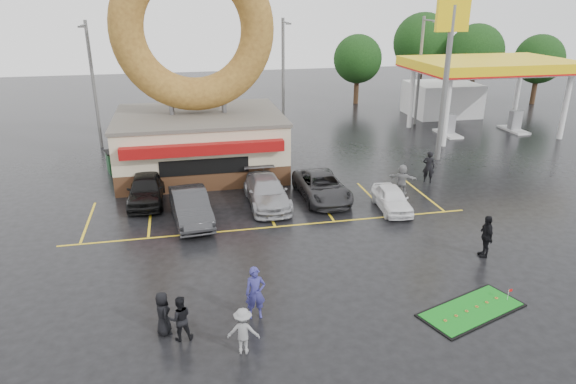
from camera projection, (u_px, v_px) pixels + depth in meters
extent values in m
plane|color=black|center=(290.00, 260.00, 21.84)|extent=(120.00, 120.00, 0.00)
cube|color=#472B19|center=(202.00, 161.00, 32.91)|extent=(10.00, 8.00, 1.20)
cube|color=beige|center=(200.00, 135.00, 32.29)|extent=(10.00, 8.00, 2.30)
cube|color=#59544C|center=(199.00, 115.00, 31.84)|extent=(10.20, 8.20, 0.20)
cube|color=maroon|center=(204.00, 149.00, 28.27)|extent=(9.00, 0.60, 0.60)
cylinder|color=slate|center=(171.00, 105.00, 31.28)|extent=(0.30, 0.30, 1.20)
cylinder|color=slate|center=(224.00, 103.00, 31.91)|extent=(0.30, 0.30, 1.20)
torus|color=brown|center=(193.00, 29.00, 30.03)|extent=(9.60, 2.00, 9.60)
cylinder|color=silver|center=(446.00, 113.00, 37.57)|extent=(0.40, 0.40, 5.00)
cylinder|color=silver|center=(565.00, 107.00, 39.52)|extent=(0.40, 0.40, 5.00)
cylinder|color=silver|center=(411.00, 98.00, 43.06)|extent=(0.40, 0.40, 5.00)
cylinder|color=silver|center=(517.00, 94.00, 45.01)|extent=(0.40, 0.40, 5.00)
cube|color=silver|center=(490.00, 68.00, 40.31)|extent=(12.00, 8.00, 0.50)
cube|color=yellow|center=(490.00, 64.00, 40.20)|extent=(12.30, 8.30, 0.70)
cube|color=#99999E|center=(449.00, 124.00, 41.28)|extent=(0.90, 0.60, 1.60)
cube|color=#99999E|center=(515.00, 120.00, 42.45)|extent=(0.90, 0.60, 1.60)
cube|color=silver|center=(442.00, 99.00, 48.04)|extent=(6.00, 5.00, 3.00)
cylinder|color=slate|center=(445.00, 86.00, 33.55)|extent=(0.36, 0.36, 10.00)
cube|color=yellow|center=(453.00, 13.00, 31.95)|extent=(2.20, 0.30, 2.20)
cylinder|color=slate|center=(94.00, 86.00, 36.55)|extent=(0.24, 0.24, 9.00)
cylinder|color=slate|center=(83.00, 25.00, 34.14)|extent=(0.12, 2.00, 0.12)
cube|color=slate|center=(81.00, 27.00, 33.25)|extent=(0.40, 0.18, 0.12)
cylinder|color=slate|center=(283.00, 78.00, 40.20)|extent=(0.24, 0.24, 9.00)
cylinder|color=slate|center=(286.00, 22.00, 37.79)|extent=(0.12, 2.00, 0.12)
cube|color=slate|center=(288.00, 24.00, 36.89)|extent=(0.40, 0.18, 0.12)
cylinder|color=slate|center=(419.00, 72.00, 43.45)|extent=(0.24, 0.24, 9.00)
cylinder|color=slate|center=(430.00, 20.00, 41.04)|extent=(0.12, 2.00, 0.12)
cube|color=slate|center=(435.00, 22.00, 40.14)|extent=(0.40, 0.18, 0.12)
cylinder|color=#332114|center=(471.00, 89.00, 53.80)|extent=(0.50, 0.50, 2.88)
sphere|color=black|center=(476.00, 52.00, 52.46)|extent=(5.60, 5.60, 5.60)
cylinder|color=#332114|center=(534.00, 92.00, 53.21)|extent=(0.50, 0.50, 2.52)
sphere|color=black|center=(539.00, 59.00, 52.03)|extent=(4.90, 4.90, 4.90)
cylinder|color=#332114|center=(419.00, 82.00, 56.61)|extent=(0.50, 0.50, 3.24)
sphere|color=black|center=(423.00, 43.00, 55.10)|extent=(6.30, 6.30, 6.30)
cylinder|color=#332114|center=(356.00, 91.00, 53.35)|extent=(0.50, 0.50, 2.52)
sphere|color=black|center=(358.00, 59.00, 52.18)|extent=(4.90, 4.90, 4.90)
imported|color=black|center=(146.00, 189.00, 27.65)|extent=(1.98, 4.66, 1.57)
imported|color=#2C2C2E|center=(191.00, 207.00, 25.30)|extent=(2.19, 4.95, 1.58)
imported|color=#959599|center=(267.00, 192.00, 27.38)|extent=(2.08, 5.06, 1.47)
imported|color=#2B2B2D|center=(322.00, 187.00, 28.19)|extent=(2.48, 5.16, 1.42)
imported|color=white|center=(392.00, 199.00, 26.75)|extent=(1.79, 3.75, 1.24)
imported|color=navy|center=(255.00, 293.00, 17.61)|extent=(0.73, 0.50, 1.93)
imported|color=black|center=(180.00, 318.00, 16.52)|extent=(0.81, 0.65, 1.57)
imported|color=gray|center=(243.00, 331.00, 15.89)|extent=(1.12, 0.80, 1.57)
imported|color=black|center=(163.00, 313.00, 16.81)|extent=(0.69, 0.86, 1.53)
imported|color=black|center=(486.00, 236.00, 21.82)|extent=(0.67, 1.17, 1.88)
imported|color=gray|center=(402.00, 179.00, 28.84)|extent=(1.64, 1.25, 1.73)
imported|color=black|center=(429.00, 167.00, 30.63)|extent=(0.84, 0.77, 1.94)
cube|color=#1B4828|center=(122.00, 161.00, 32.72)|extent=(2.05, 1.62, 1.30)
cube|color=black|center=(472.00, 310.00, 18.28)|extent=(4.28, 2.92, 0.04)
cube|color=#13751A|center=(472.00, 309.00, 18.27)|extent=(4.05, 2.69, 0.03)
cylinder|color=silver|center=(508.00, 295.00, 18.77)|extent=(0.02, 0.02, 0.45)
cube|color=red|center=(511.00, 290.00, 18.71)|extent=(0.14, 0.01, 0.10)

